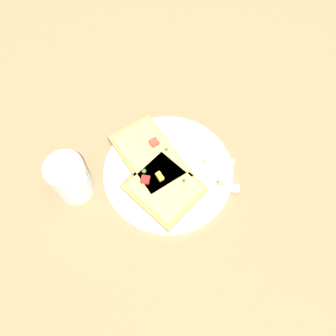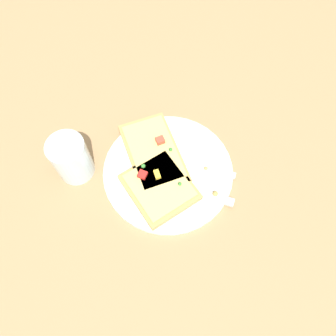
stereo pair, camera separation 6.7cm
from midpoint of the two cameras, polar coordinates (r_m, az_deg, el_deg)
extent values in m
plane|color=#9E7A51|center=(0.69, -2.77, -1.09)|extent=(4.00, 4.00, 0.00)
cylinder|color=white|center=(0.68, -2.79, -0.87)|extent=(0.27, 0.27, 0.01)
cube|color=silver|center=(0.69, 3.26, 1.02)|extent=(0.12, 0.08, 0.01)
cube|color=silver|center=(0.69, -4.39, 1.44)|extent=(0.06, 0.05, 0.01)
cube|color=silver|center=(0.70, -7.55, 2.39)|extent=(0.03, 0.02, 0.00)
cube|color=silver|center=(0.70, -7.62, 1.87)|extent=(0.03, 0.02, 0.00)
cube|color=silver|center=(0.69, -7.69, 1.34)|extent=(0.03, 0.02, 0.00)
cube|color=silver|center=(0.69, -7.76, 0.81)|extent=(0.03, 0.02, 0.00)
cube|color=silver|center=(0.66, 6.19, -3.52)|extent=(0.07, 0.06, 0.01)
cube|color=silver|center=(0.67, -2.56, -2.57)|extent=(0.11, 0.09, 0.00)
cube|color=tan|center=(0.69, -5.93, 1.68)|extent=(0.12, 0.18, 0.01)
cube|color=#E0C16B|center=(0.68, -6.01, 2.07)|extent=(0.10, 0.16, 0.01)
sphere|color=#388433|center=(0.65, -7.12, -0.82)|extent=(0.01, 0.01, 0.01)
cube|color=#D14733|center=(0.68, -5.01, 4.28)|extent=(0.02, 0.02, 0.01)
sphere|color=#388433|center=(0.67, -3.06, 2.99)|extent=(0.01, 0.01, 0.01)
cube|color=tan|center=(0.65, -3.53, -3.92)|extent=(0.15, 0.16, 0.01)
cube|color=#E0C16B|center=(0.65, -3.58, -3.58)|extent=(0.13, 0.14, 0.01)
cube|color=yellow|center=(0.65, -4.40, -1.77)|extent=(0.01, 0.02, 0.01)
sphere|color=#388433|center=(0.64, -0.11, -2.58)|extent=(0.01, 0.01, 0.01)
cube|color=red|center=(0.65, -6.92, -2.34)|extent=(0.02, 0.02, 0.01)
sphere|color=#A4834B|center=(0.64, -0.44, -7.27)|extent=(0.01, 0.01, 0.01)
sphere|color=#A67C4D|center=(0.66, 0.46, -3.25)|extent=(0.01, 0.01, 0.01)
sphere|color=#A88F4A|center=(0.66, 6.11, -2.95)|extent=(0.01, 0.01, 0.01)
sphere|color=tan|center=(0.68, 3.57, 0.95)|extent=(0.01, 0.01, 0.01)
cylinder|color=silver|center=(0.67, -19.46, -2.05)|extent=(0.07, 0.07, 0.10)
camera|label=1|loc=(0.03, -92.88, -5.87)|focal=35.00mm
camera|label=2|loc=(0.03, 87.12, 5.87)|focal=35.00mm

